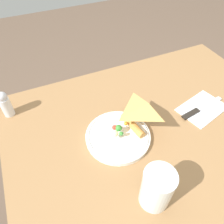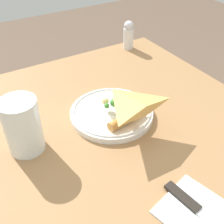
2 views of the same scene
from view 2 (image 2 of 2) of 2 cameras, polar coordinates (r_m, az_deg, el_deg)
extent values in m
cube|color=olive|center=(0.63, 3.62, -10.46)|extent=(1.03, 0.82, 0.03)
cube|color=#382D23|center=(1.30, 4.93, -1.33)|extent=(0.06, 0.06, 0.67)
cylinder|color=white|center=(0.72, -0.09, -0.27)|extent=(0.21, 0.21, 0.02)
torus|color=white|center=(0.72, -0.09, 0.32)|extent=(0.20, 0.20, 0.01)
pyramid|color=#DBA351|center=(0.71, -0.08, 0.86)|extent=(0.13, 0.13, 0.02)
cylinder|color=#C68942|center=(0.68, 3.09, -1.30)|extent=(0.04, 0.11, 0.02)
sphere|color=#388433|center=(0.70, 0.49, 1.91)|extent=(0.02, 0.02, 0.02)
sphere|color=#388433|center=(0.69, -1.06, 1.24)|extent=(0.01, 0.01, 0.01)
sphere|color=red|center=(0.71, 0.67, 2.43)|extent=(0.02, 0.02, 0.02)
sphere|color=orange|center=(0.69, 2.53, 0.65)|extent=(0.01, 0.01, 0.01)
sphere|color=#EFDB93|center=(0.71, -1.42, 2.25)|extent=(0.02, 0.02, 0.02)
cylinder|color=white|center=(0.63, -17.71, -2.72)|extent=(0.08, 0.08, 0.13)
cylinder|color=#F4CC66|center=(0.64, -17.30, -4.38)|extent=(0.07, 0.07, 0.08)
torus|color=white|center=(0.59, -18.84, 1.87)|extent=(0.08, 0.08, 0.00)
cube|color=silver|center=(0.55, 19.18, -20.33)|extent=(0.20, 0.16, 0.00)
cube|color=black|center=(0.56, 14.11, -16.35)|extent=(0.08, 0.03, 0.01)
cylinder|color=silver|center=(1.06, 3.35, 14.68)|extent=(0.04, 0.04, 0.07)
sphere|color=silver|center=(1.04, 3.45, 17.09)|extent=(0.04, 0.04, 0.04)
camera|label=1|loc=(0.70, -51.86, 37.96)|focal=35.00mm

